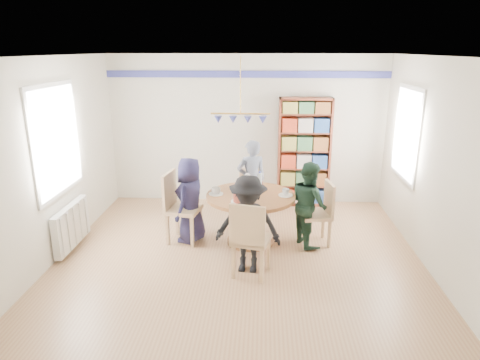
# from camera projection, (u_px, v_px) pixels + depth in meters

# --- Properties ---
(ground) EXTENTS (5.00, 5.00, 0.00)m
(ground) POSITION_uv_depth(u_px,v_px,m) (238.00, 262.00, 5.82)
(ground) COLOR #A88358
(room_shell) EXTENTS (5.00, 5.00, 5.00)m
(room_shell) POSITION_uv_depth(u_px,v_px,m) (224.00, 131.00, 6.17)
(room_shell) COLOR white
(room_shell) RESTS_ON ground
(radiator) EXTENTS (0.12, 1.00, 0.60)m
(radiator) POSITION_uv_depth(u_px,v_px,m) (72.00, 226.00, 6.13)
(radiator) COLOR silver
(radiator) RESTS_ON ground
(dining_table) EXTENTS (1.30, 1.30, 0.75)m
(dining_table) POSITION_uv_depth(u_px,v_px,m) (251.00, 207.00, 6.27)
(dining_table) COLOR brown
(dining_table) RESTS_ON ground
(chair_left) EXTENTS (0.54, 0.54, 1.06)m
(chair_left) POSITION_uv_depth(u_px,v_px,m) (178.00, 204.00, 6.32)
(chair_left) COLOR tan
(chair_left) RESTS_ON ground
(chair_right) EXTENTS (0.47, 0.47, 0.94)m
(chair_right) POSITION_uv_depth(u_px,v_px,m) (321.00, 210.00, 6.26)
(chair_right) COLOR tan
(chair_right) RESTS_ON ground
(chair_far) EXTENTS (0.47, 0.47, 0.84)m
(chair_far) POSITION_uv_depth(u_px,v_px,m) (251.00, 190.00, 7.32)
(chair_far) COLOR tan
(chair_far) RESTS_ON ground
(chair_near) EXTENTS (0.54, 0.54, 1.01)m
(chair_near) POSITION_uv_depth(u_px,v_px,m) (250.00, 237.00, 5.29)
(chair_near) COLOR tan
(chair_near) RESTS_ON ground
(person_left) EXTENTS (0.57, 0.72, 1.28)m
(person_left) POSITION_uv_depth(u_px,v_px,m) (190.00, 200.00, 6.31)
(person_left) COLOR #1B1938
(person_left) RESTS_ON ground
(person_right) EXTENTS (0.66, 0.74, 1.25)m
(person_right) POSITION_uv_depth(u_px,v_px,m) (309.00, 204.00, 6.20)
(person_right) COLOR #183123
(person_right) RESTS_ON ground
(person_far) EXTENTS (0.58, 0.47, 1.37)m
(person_far) POSITION_uv_depth(u_px,v_px,m) (251.00, 180.00, 7.12)
(person_far) COLOR gray
(person_far) RESTS_ON ground
(person_near) EXTENTS (0.89, 0.58, 1.29)m
(person_near) POSITION_uv_depth(u_px,v_px,m) (248.00, 225.00, 5.42)
(person_near) COLOR black
(person_near) RESTS_ON ground
(bookshelf) EXTENTS (0.94, 0.28, 1.97)m
(bookshelf) POSITION_uv_depth(u_px,v_px,m) (304.00, 154.00, 7.71)
(bookshelf) COLOR maroon
(bookshelf) RESTS_ON ground
(tableware) EXTENTS (1.22, 1.22, 0.32)m
(tableware) POSITION_uv_depth(u_px,v_px,m) (249.00, 190.00, 6.22)
(tableware) COLOR white
(tableware) RESTS_ON dining_table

